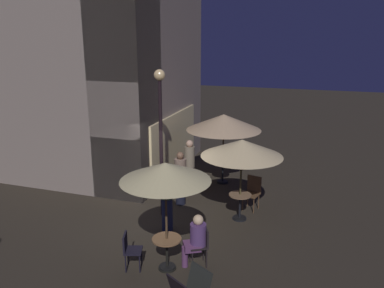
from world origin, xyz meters
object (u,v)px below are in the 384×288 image
Objects in this scene: street_lamp_near_corner at (161,120)px; patio_umbrella_2 at (242,148)px; patio_umbrella_0 at (224,122)px; cafe_table_0 at (223,169)px; cafe_chair_2 at (253,190)px; patron_standing_2 at (190,167)px; patron_seated_0 at (196,237)px; patron_standing_1 at (180,178)px; cafe_table_2 at (240,202)px; patio_umbrella_1 at (165,172)px; cafe_table_1 at (167,248)px; cafe_chair_1 at (129,248)px; cafe_chair_0 at (202,242)px; patron_standing_3 at (167,200)px.

patio_umbrella_2 is (0.42, -2.17, -0.70)m from street_lamp_near_corner.
cafe_table_0 is at bearing 165.96° from patio_umbrella_0.
patron_standing_2 is at bearing -87.54° from cafe_chair_2.
cafe_table_0 is at bearing 23.80° from patio_umbrella_2.
patron_seated_0 is at bearing -172.54° from patio_umbrella_0.
patio_umbrella_0 is 2.64m from patron_standing_1.
cafe_table_2 is 0.29× the size of patio_umbrella_0.
patio_umbrella_0 is 5.47m from patio_umbrella_1.
patron_seated_0 reaches higher than cafe_table_1.
cafe_chair_2 is (0.80, -0.21, -1.48)m from patio_umbrella_2.
cafe_table_0 is (3.01, -1.02, -2.28)m from street_lamp_near_corner.
cafe_table_0 is 5.47m from cafe_table_1.
patron_seated_0 is at bearing 3.53° from cafe_chair_2.
patio_umbrella_0 reaches higher than patron_standing_2.
cafe_table_1 is 0.82m from cafe_chair_1.
patio_umbrella_0 is at bearing 23.80° from patio_umbrella_2.
cafe_chair_1 is at bearing 108.43° from cafe_table_1.
patron_standing_2 reaches higher than cafe_table_0.
cafe_chair_0 is 0.73× the size of patron_seated_0.
patio_umbrella_1 reaches higher than cafe_table_2.
patron_standing_2 is (1.27, 1.91, 0.43)m from cafe_table_2.
patron_standing_2 is (0.47, 2.12, 0.33)m from cafe_chair_2.
patron_seated_0 is at bearing -82.84° from patron_standing_3.
cafe_chair_2 is at bearing -14.95° from patio_umbrella_2.
patio_umbrella_1 is at bearing 73.76° from patron_standing_2.
cafe_table_1 is at bearing -76.97° from patron_standing_1.
street_lamp_near_corner is at bearing 24.76° from cafe_table_1.
cafe_chair_2 is at bearing -142.87° from cafe_table_0.
street_lamp_near_corner reaches higher than patron_seated_0.
street_lamp_near_corner is at bearing 53.19° from patron_standing_2.
patron_standing_1 is at bearing -65.67° from cafe_chair_2.
patron_seated_0 reaches higher than cafe_chair_1.
patio_umbrella_2 is at bearing -19.68° from patio_umbrella_1.
cafe_table_2 is at bearing -156.20° from cafe_table_0.
cafe_table_2 is at bearing 41.66° from cafe_chair_1.
patio_umbrella_0 is at bearing 67.92° from patron_standing_1.
cafe_table_1 is at bearing 160.32° from patio_umbrella_2.
street_lamp_near_corner is 2.52m from patron_standing_2.
patio_umbrella_1 is at bearing -155.24° from street_lamp_near_corner.
patio_umbrella_2 reaches higher than cafe_table_1.
cafe_chair_0 reaches higher than cafe_table_0.
patio_umbrella_0 is 3.03× the size of cafe_chair_1.
street_lamp_near_corner is 3.54m from cafe_chair_0.
patron_standing_2 reaches higher than cafe_table_1.
street_lamp_near_corner is at bearing 100.95° from patio_umbrella_2.
cafe_table_2 is 0.83m from cafe_chair_2.
patron_standing_1 is (0.45, 1.93, -1.25)m from patio_umbrella_2.
cafe_table_0 is at bearing -127.92° from cafe_chair_2.
cafe_table_1 is 3.89m from cafe_chair_2.
patron_standing_2 reaches higher than cafe_chair_1.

